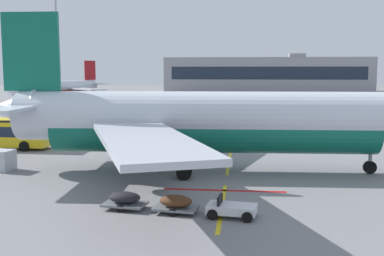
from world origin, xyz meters
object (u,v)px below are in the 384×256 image
(baggage_train, at_px, (176,203))
(uld_cargo_container, at_px, (2,160))
(apron_light_mast_near, at_px, (56,14))
(airliner_foreground, at_px, (205,121))
(airliner_mid_left, at_px, (57,88))

(baggage_train, distance_m, uld_cargo_container, 17.84)
(uld_cargo_container, height_order, apron_light_mast_near, apron_light_mast_near)
(airliner_foreground, height_order, airliner_mid_left, airliner_foreground)
(airliner_foreground, bearing_deg, uld_cargo_container, -175.33)
(baggage_train, bearing_deg, uld_cargo_container, 148.07)
(airliner_mid_left, xyz_separation_m, baggage_train, (43.23, -88.62, -2.89))
(airliner_foreground, height_order, baggage_train, airliner_foreground)
(apron_light_mast_near, bearing_deg, baggage_train, -61.67)
(baggage_train, distance_m, apron_light_mast_near, 59.10)
(baggage_train, relative_size, uld_cargo_container, 4.85)
(uld_cargo_container, relative_size, apron_light_mast_near, 0.07)
(airliner_mid_left, bearing_deg, uld_cargo_container, -70.47)
(uld_cargo_container, xyz_separation_m, apron_light_mast_near, (-11.81, 40.56, 16.08))
(airliner_foreground, height_order, uld_cargo_container, airliner_foreground)
(airliner_mid_left, xyz_separation_m, uld_cargo_container, (28.09, -79.19, -2.61))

